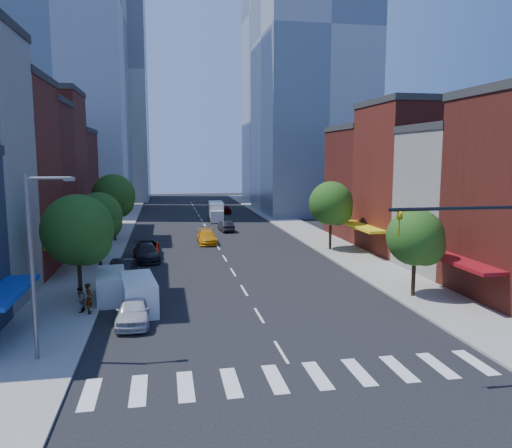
{
  "coord_description": "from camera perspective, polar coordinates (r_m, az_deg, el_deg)",
  "views": [
    {
      "loc": [
        -5.72,
        -23.79,
        9.98
      ],
      "look_at": [
        0.9,
        11.99,
        5.0
      ],
      "focal_mm": 35.0,
      "sensor_mm": 36.0,
      "label": 1
    }
  ],
  "objects": [
    {
      "name": "ground",
      "position": [
        26.43,
        2.9,
        -14.41
      ],
      "size": [
        220.0,
        220.0,
        0.0
      ],
      "primitive_type": "plane",
      "color": "black",
      "rests_on": "ground"
    },
    {
      "name": "sidewalk_left",
      "position": [
        64.91,
        -16.36,
        -1.3
      ],
      "size": [
        5.0,
        120.0,
        0.15
      ],
      "primitive_type": "cube",
      "color": "gray",
      "rests_on": "ground"
    },
    {
      "name": "sidewalk_right",
      "position": [
        67.08,
        5.39,
        -0.73
      ],
      "size": [
        5.0,
        120.0,
        0.15
      ],
      "primitive_type": "cube",
      "color": "gray",
      "rests_on": "ground"
    },
    {
      "name": "crosswalk",
      "position": [
        23.76,
        4.65,
        -17.06
      ],
      "size": [
        19.0,
        3.0,
        0.01
      ],
      "primitive_type": "cube",
      "color": "silver",
      "rests_on": "ground"
    },
    {
      "name": "bldg_left_3",
      "position": [
        55.01,
        -26.69,
        4.38
      ],
      "size": [
        12.0,
        8.0,
        15.0
      ],
      "primitive_type": "cube",
      "color": "#531B14",
      "rests_on": "ground"
    },
    {
      "name": "bldg_left_4",
      "position": [
        63.18,
        -24.61,
        5.75
      ],
      "size": [
        12.0,
        9.0,
        17.0
      ],
      "primitive_type": "cube",
      "color": "maroon",
      "rests_on": "ground"
    },
    {
      "name": "bldg_left_5",
      "position": [
        72.5,
        -22.71,
        4.44
      ],
      "size": [
        12.0,
        10.0,
        13.0
      ],
      "primitive_type": "cube",
      "color": "#531B14",
      "rests_on": "ground"
    },
    {
      "name": "bldg_right_1",
      "position": [
        47.27,
        24.0,
        2.29
      ],
      "size": [
        12.0,
        8.0,
        12.0
      ],
      "primitive_type": "cube",
      "color": "beige",
      "rests_on": "ground"
    },
    {
      "name": "bldg_right_2",
      "position": [
        54.81,
        18.77,
        4.79
      ],
      "size": [
        12.0,
        10.0,
        15.0
      ],
      "primitive_type": "cube",
      "color": "maroon",
      "rests_on": "ground"
    },
    {
      "name": "bldg_right_3",
      "position": [
        63.77,
        14.35,
        4.42
      ],
      "size": [
        12.0,
        10.0,
        13.0
      ],
      "primitive_type": "cube",
      "color": "#531B14",
      "rests_on": "ground"
    },
    {
      "name": "tower_nw",
      "position": [
        98.43,
        -21.26,
        22.01
      ],
      "size": [
        20.0,
        22.0,
        70.0
      ],
      "primitive_type": "cube",
      "color": "#8C99A8",
      "rests_on": "ground"
    },
    {
      "name": "tower_ne",
      "position": [
        91.77,
        6.45,
        20.35
      ],
      "size": [
        18.0,
        20.0,
        60.0
      ],
      "primitive_type": "cube",
      "color": "#9EA5AD",
      "rests_on": "ground"
    },
    {
      "name": "tower_far_e",
      "position": [
        116.7,
        5.02,
        22.67
      ],
      "size": [
        22.0,
        22.0,
        80.0
      ],
      "primitive_type": "cube",
      "color": "#8C99A8",
      "rests_on": "ground"
    },
    {
      "name": "tower_far_w",
      "position": [
        120.78,
        -16.88,
        16.05
      ],
      "size": [
        18.0,
        18.0,
        56.0
      ],
      "primitive_type": "cube",
      "color": "#9EA5AD",
      "rests_on": "ground"
    },
    {
      "name": "streetlight",
      "position": [
        25.96,
        -23.9,
        -3.33
      ],
      "size": [
        2.25,
        0.25,
        9.0
      ],
      "color": "slate",
      "rests_on": "sidewalk_left"
    },
    {
      "name": "tree_left_near",
      "position": [
        35.54,
        -19.49,
        -0.93
      ],
      "size": [
        4.8,
        4.8,
        7.3
      ],
      "color": "black",
      "rests_on": "sidewalk_left"
    },
    {
      "name": "tree_left_mid",
      "position": [
        46.38,
        -17.38,
        0.68
      ],
      "size": [
        4.2,
        4.2,
        6.65
      ],
      "color": "black",
      "rests_on": "sidewalk_left"
    },
    {
      "name": "tree_left_far",
      "position": [
        60.17,
        -15.84,
        2.94
      ],
      "size": [
        5.0,
        5.0,
        7.75
      ],
      "color": "black",
      "rests_on": "sidewalk_left"
    },
    {
      "name": "tree_right_near",
      "position": [
        36.62,
        17.99,
        -1.69
      ],
      "size": [
        4.0,
        4.0,
        6.2
      ],
      "color": "black",
      "rests_on": "sidewalk_right"
    },
    {
      "name": "tree_right_far",
      "position": [
        52.91,
        8.74,
        2.16
      ],
      "size": [
        4.6,
        4.6,
        7.2
      ],
      "color": "black",
      "rests_on": "sidewalk_right"
    },
    {
      "name": "parked_car_front",
      "position": [
        31.14,
        -13.77,
        -9.54
      ],
      "size": [
        2.09,
        4.9,
        1.65
      ],
      "primitive_type": "imported",
      "rotation": [
        0.0,
        0.0,
        -0.03
      ],
      "color": "silver",
      "rests_on": "ground"
    },
    {
      "name": "parked_car_second",
      "position": [
        41.81,
        -15.09,
        -5.14
      ],
      "size": [
        2.19,
        5.08,
        1.63
      ],
      "primitive_type": "imported",
      "rotation": [
        0.0,
        0.0,
        -0.1
      ],
      "color": "black",
      "rests_on": "ground"
    },
    {
      "name": "parked_car_third",
      "position": [
        50.9,
        -12.33,
        -2.86
      ],
      "size": [
        2.47,
        5.26,
        1.45
      ],
      "primitive_type": "imported",
      "rotation": [
        0.0,
        0.0,
        0.01
      ],
      "color": "#999999",
      "rests_on": "ground"
    },
    {
      "name": "parked_car_rear",
      "position": [
        48.95,
        -12.4,
        -3.2
      ],
      "size": [
        2.92,
        5.74,
        1.6
      ],
      "primitive_type": "imported",
      "rotation": [
        0.0,
        0.0,
        0.13
      ],
      "color": "black",
      "rests_on": "ground"
    },
    {
      "name": "cargo_van_near",
      "position": [
        33.54,
        -13.24,
        -7.84
      ],
      "size": [
        2.69,
        5.28,
        2.15
      ],
      "rotation": [
        0.0,
        0.0,
        0.14
      ],
      "color": "white",
      "rests_on": "ground"
    },
    {
      "name": "cargo_van_far",
      "position": [
        36.33,
        -16.22,
        -6.84
      ],
      "size": [
        2.39,
        4.91,
        2.02
      ],
      "rotation": [
        0.0,
        0.0,
        0.11
      ],
      "color": "silver",
      "rests_on": "ground"
    },
    {
      "name": "taxi",
      "position": [
        57.47,
        -5.64,
        -1.49
      ],
      "size": [
        2.11,
        5.18,
        1.5
      ],
      "primitive_type": "imported",
      "rotation": [
        0.0,
        0.0,
        -0.0
      ],
      "color": "orange",
      "rests_on": "ground"
    },
    {
      "name": "traffic_car_oncoming",
      "position": [
        66.46,
        -3.45,
        -0.25
      ],
      "size": [
        1.89,
        4.37,
        1.4
      ],
      "primitive_type": "imported",
      "rotation": [
        0.0,
        0.0,
        3.24
      ],
      "color": "black",
      "rests_on": "ground"
    },
    {
      "name": "traffic_car_far",
      "position": [
        87.1,
        -3.55,
        1.64
      ],
      "size": [
        1.99,
        4.07,
        1.34
      ],
      "primitive_type": "imported",
      "rotation": [
        0.0,
        0.0,
        3.25
      ],
      "color": "#999999",
      "rests_on": "ground"
    },
    {
      "name": "box_truck",
      "position": [
        77.5,
        -4.58,
        1.37
      ],
      "size": [
        2.52,
        7.17,
        2.84
      ],
      "rotation": [
        0.0,
        0.0,
        -0.06
      ],
      "color": "silver",
      "rests_on": "ground"
    },
    {
      "name": "pedestrian_near",
      "position": [
        33.28,
        -18.53,
        -8.06
      ],
      "size": [
        0.54,
        0.76,
        1.94
      ],
      "primitive_type": "imported",
      "rotation": [
        0.0,
        0.0,
        1.69
      ],
      "color": "#999999",
      "rests_on": "sidewalk_left"
    },
    {
      "name": "pedestrian_far",
      "position": [
        33.76,
        -19.48,
        -8.16
      ],
      "size": [
        0.74,
        0.88,
        1.62
      ],
      "primitive_type": "imported",
      "rotation": [
        0.0,
        0.0,
        -1.75
      ],
      "color": "#999999",
      "rests_on": "sidewalk_left"
    }
  ]
}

